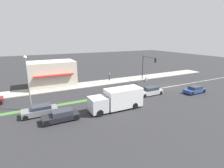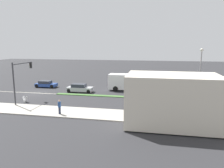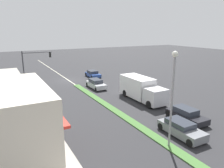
{
  "view_description": "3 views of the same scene",
  "coord_description": "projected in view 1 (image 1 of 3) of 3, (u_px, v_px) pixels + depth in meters",
  "views": [
    {
      "loc": [
        -24.82,
        26.15,
        9.79
      ],
      "look_at": [
        -0.01,
        13.45,
        2.2
      ],
      "focal_mm": 28.0,
      "sensor_mm": 36.0,
      "label": 1
    },
    {
      "loc": [
        32.48,
        19.56,
        7.96
      ],
      "look_at": [
        1.72,
        13.46,
        2.3
      ],
      "focal_mm": 35.0,
      "sensor_mm": 36.0,
      "label": 2
    },
    {
      "loc": [
        11.25,
        37.34,
        8.96
      ],
      "look_at": [
        -1.11,
        14.38,
        2.39
      ],
      "focal_mm": 35.0,
      "sensor_mm": 36.0,
      "label": 3
    }
  ],
  "objects": [
    {
      "name": "street_lamp",
      "position": [
        27.0,
        76.0,
        22.76
      ],
      "size": [
        0.44,
        0.44,
        7.37
      ],
      "color": "gray",
      "rests_on": "median_strip"
    },
    {
      "name": "sedan_dark",
      "position": [
        61.0,
        116.0,
        20.88
      ],
      "size": [
        1.76,
        4.31,
        1.32
      ],
      "color": "black",
      "rests_on": "ground"
    },
    {
      "name": "pedestrian",
      "position": [
        109.0,
        76.0,
        39.79
      ],
      "size": [
        0.34,
        0.34,
        1.65
      ],
      "color": "#282D42",
      "rests_on": "sidewalk_right"
    },
    {
      "name": "ground_plane",
      "position": [
        86.0,
        101.0,
        27.47
      ],
      "size": [
        160.0,
        160.0,
        0.0
      ],
      "primitive_type": "plane",
      "color": "#2B2B2D"
    },
    {
      "name": "sidewalk_right",
      "position": [
        69.0,
        87.0,
        34.97
      ],
      "size": [
        4.0,
        73.0,
        0.12
      ],
      "primitive_type": "cube",
      "color": "#A8A399",
      "rests_on": "ground"
    },
    {
      "name": "traffic_signal_main",
      "position": [
        147.0,
        64.0,
        38.93
      ],
      "size": [
        4.59,
        0.34,
        5.6
      ],
      "color": "#333338",
      "rests_on": "sidewalk_right"
    },
    {
      "name": "warning_aframe_sign",
      "position": [
        146.0,
        79.0,
        39.39
      ],
      "size": [
        0.45,
        0.53,
        0.84
      ],
      "color": "silver",
      "rests_on": "ground"
    },
    {
      "name": "building_corner_store",
      "position": [
        52.0,
        74.0,
        34.67
      ],
      "size": [
        6.07,
        8.82,
        5.0
      ],
      "color": "beige",
      "rests_on": "sidewalk_right"
    },
    {
      "name": "lane_marking_center",
      "position": [
        171.0,
        86.0,
        35.38
      ],
      "size": [
        0.16,
        60.0,
        0.01
      ],
      "primitive_type": "cube",
      "color": "beige",
      "rests_on": "ground"
    },
    {
      "name": "coupe_blue",
      "position": [
        195.0,
        90.0,
        31.21
      ],
      "size": [
        1.79,
        3.93,
        1.24
      ],
      "color": "#284793",
      "rests_on": "ground"
    },
    {
      "name": "median_strip",
      "position": [
        23.0,
        111.0,
        23.5
      ],
      "size": [
        0.9,
        46.0,
        0.1
      ],
      "primitive_type": "cube",
      "color": "#477538",
      "rests_on": "ground"
    },
    {
      "name": "sedan_silver",
      "position": [
        150.0,
        91.0,
        30.21
      ],
      "size": [
        1.74,
        4.3,
        1.39
      ],
      "color": "#B7BABF",
      "rests_on": "ground"
    },
    {
      "name": "suv_grey",
      "position": [
        40.0,
        110.0,
        22.36
      ],
      "size": [
        1.79,
        4.28,
        1.31
      ],
      "color": "slate",
      "rests_on": "ground"
    },
    {
      "name": "delivery_truck",
      "position": [
        118.0,
        99.0,
        24.06
      ],
      "size": [
        2.44,
        7.5,
        2.87
      ],
      "color": "silver",
      "rests_on": "ground"
    }
  ]
}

